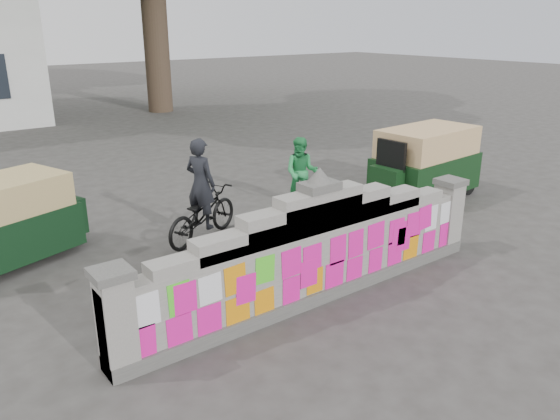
{
  "coord_description": "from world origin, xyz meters",
  "views": [
    {
      "loc": [
        -4.8,
        -5.47,
        3.9
      ],
      "look_at": [
        0.07,
        1.0,
        1.1
      ],
      "focal_mm": 35.0,
      "sensor_mm": 36.0,
      "label": 1
    }
  ],
  "objects_px": {
    "pedestrian": "(301,172)",
    "rickshaw_right": "(424,162)",
    "rickshaw_left": "(6,220)",
    "cyclist_bike": "(202,214)",
    "cyclist_rider": "(201,197)"
  },
  "relations": [
    {
      "from": "cyclist_rider",
      "to": "rickshaw_left",
      "type": "bearing_deg",
      "value": 49.12
    },
    {
      "from": "cyclist_rider",
      "to": "pedestrian",
      "type": "distance_m",
      "value": 2.78
    },
    {
      "from": "cyclist_bike",
      "to": "rickshaw_left",
      "type": "xyz_separation_m",
      "value": [
        -3.13,
        1.04,
        0.26
      ]
    },
    {
      "from": "cyclist_bike",
      "to": "rickshaw_left",
      "type": "distance_m",
      "value": 3.31
    },
    {
      "from": "pedestrian",
      "to": "cyclist_bike",
      "type": "bearing_deg",
      "value": -124.8
    },
    {
      "from": "rickshaw_left",
      "to": "rickshaw_right",
      "type": "distance_m",
      "value": 8.7
    },
    {
      "from": "cyclist_bike",
      "to": "rickshaw_left",
      "type": "bearing_deg",
      "value": 49.12
    },
    {
      "from": "rickshaw_right",
      "to": "rickshaw_left",
      "type": "bearing_deg",
      "value": -16.01
    },
    {
      "from": "cyclist_rider",
      "to": "rickshaw_right",
      "type": "xyz_separation_m",
      "value": [
        5.37,
        -0.8,
        -0.0
      ]
    },
    {
      "from": "rickshaw_left",
      "to": "cyclist_bike",
      "type": "bearing_deg",
      "value": -37.43
    },
    {
      "from": "cyclist_rider",
      "to": "rickshaw_left",
      "type": "height_order",
      "value": "cyclist_rider"
    },
    {
      "from": "pedestrian",
      "to": "rickshaw_right",
      "type": "relative_size",
      "value": 0.52
    },
    {
      "from": "cyclist_rider",
      "to": "pedestrian",
      "type": "height_order",
      "value": "cyclist_rider"
    },
    {
      "from": "rickshaw_left",
      "to": "rickshaw_right",
      "type": "xyz_separation_m",
      "value": [
        8.5,
        -1.84,
        0.08
      ]
    },
    {
      "from": "cyclist_rider",
      "to": "pedestrian",
      "type": "xyz_separation_m",
      "value": [
        2.74,
        0.44,
        -0.07
      ]
    }
  ]
}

